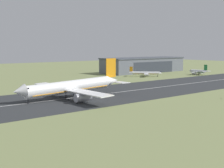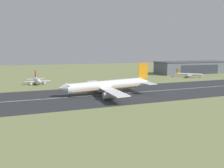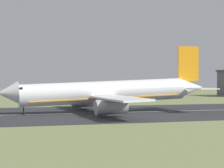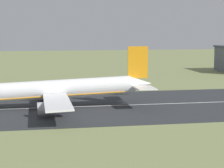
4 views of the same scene
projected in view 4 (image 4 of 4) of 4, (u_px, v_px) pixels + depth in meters
The scene contains 3 objects.
runway_strip at pixel (162, 104), 130.78m from camera, with size 498.87×53.50×0.06m, color #2B2D30.
runway_centreline at pixel (162, 104), 130.77m from camera, with size 448.98×0.70×0.01m, color silver.
airplane_landing at pixel (59, 90), 124.04m from camera, with size 54.17×56.17×17.38m.
Camera 4 is at (-38.33, -5.16, 22.86)m, focal length 70.00 mm.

